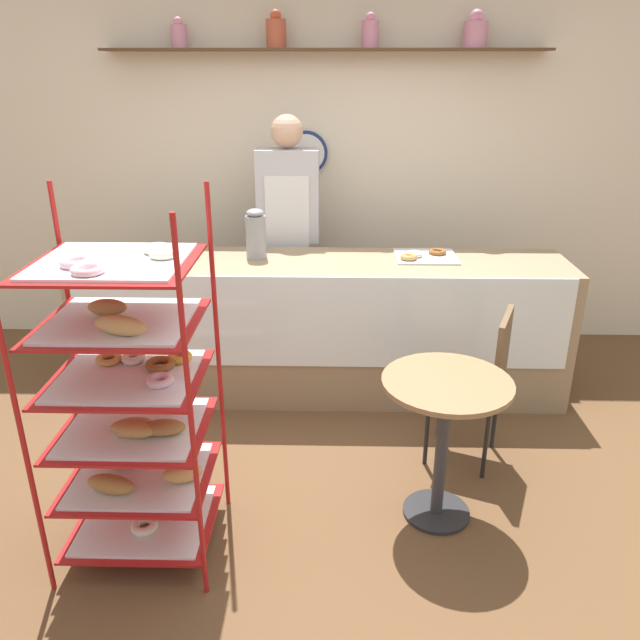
% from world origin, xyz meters
% --- Properties ---
extents(ground_plane, '(14.00, 14.00, 0.00)m').
position_xyz_m(ground_plane, '(0.00, 0.00, 0.00)').
color(ground_plane, brown).
extents(back_wall, '(10.00, 0.30, 2.70)m').
position_xyz_m(back_wall, '(0.00, 2.04, 1.37)').
color(back_wall, beige).
rests_on(back_wall, ground_plane).
extents(display_counter, '(3.19, 0.66, 0.93)m').
position_xyz_m(display_counter, '(0.00, 1.02, 0.47)').
color(display_counter, '#937A5B').
rests_on(display_counter, ground_plane).
extents(pastry_rack, '(0.69, 0.61, 1.65)m').
position_xyz_m(pastry_rack, '(-0.79, -0.53, 0.76)').
color(pastry_rack, '#A51919').
rests_on(pastry_rack, ground_plane).
extents(person_worker, '(0.44, 0.23, 1.80)m').
position_xyz_m(person_worker, '(-0.26, 1.57, 0.99)').
color(person_worker, '#282833').
rests_on(person_worker, ground_plane).
extents(cafe_table, '(0.61, 0.61, 0.76)m').
position_xyz_m(cafe_table, '(0.60, -0.28, 0.56)').
color(cafe_table, '#262628').
rests_on(cafe_table, ground_plane).
extents(cafe_chair, '(0.49, 0.49, 0.90)m').
position_xyz_m(cafe_chair, '(0.89, 0.20, 0.56)').
color(cafe_chair, black).
rests_on(cafe_chair, ground_plane).
extents(coffee_carafe, '(0.13, 0.13, 0.32)m').
position_xyz_m(coffee_carafe, '(-0.43, 1.09, 1.09)').
color(coffee_carafe, gray).
rests_on(coffee_carafe, display_counter).
extents(donut_tray_counter, '(0.40, 0.35, 0.05)m').
position_xyz_m(donut_tray_counter, '(0.66, 1.12, 0.94)').
color(donut_tray_counter, silver).
rests_on(donut_tray_counter, display_counter).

